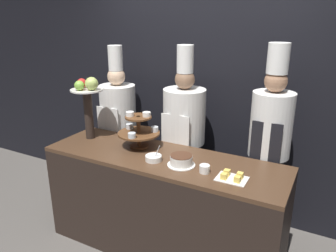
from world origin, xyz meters
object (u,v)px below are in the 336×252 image
(tiered_stand, at_px, (139,130))
(chef_center_left, at_px, (184,133))
(cup_white, at_px, (205,169))
(serving_bowl_near, at_px, (154,158))
(cake_square_tray, at_px, (232,177))
(fruit_pedestal, at_px, (88,97))
(chef_left, at_px, (119,123))
(chef_center_right, at_px, (269,142))
(cake_round, at_px, (181,160))

(tiered_stand, relative_size, chef_center_left, 0.21)
(cup_white, height_order, chef_center_left, chef_center_left)
(cup_white, distance_m, chef_center_left, 0.80)
(serving_bowl_near, bearing_deg, cup_white, -0.57)
(cake_square_tray, distance_m, chef_center_left, 0.95)
(serving_bowl_near, xyz_separation_m, chef_center_left, (-0.02, 0.63, 0.01))
(fruit_pedestal, xyz_separation_m, chef_left, (-0.00, 0.47, -0.40))
(cake_square_tray, xyz_separation_m, serving_bowl_near, (-0.68, 0.01, 0.01))
(tiered_stand, distance_m, cake_square_tray, 0.99)
(chef_left, bearing_deg, fruit_pedestal, -89.50)
(chef_center_left, bearing_deg, fruit_pedestal, -149.66)
(chef_left, height_order, chef_center_right, chef_center_right)
(cake_round, bearing_deg, chef_center_left, 113.53)
(tiered_stand, height_order, fruit_pedestal, fruit_pedestal)
(cake_square_tray, distance_m, serving_bowl_near, 0.68)
(tiered_stand, xyz_separation_m, chef_left, (-0.55, 0.43, -0.15))
(serving_bowl_near, bearing_deg, chef_center_right, 37.90)
(fruit_pedestal, xyz_separation_m, chef_center_left, (0.80, 0.47, -0.38))
(chef_left, height_order, chef_center_left, chef_center_left)
(cake_square_tray, distance_m, chef_left, 1.64)
(serving_bowl_near, bearing_deg, cake_round, 6.45)
(cake_square_tray, relative_size, chef_center_right, 0.12)
(serving_bowl_near, xyz_separation_m, chef_center_right, (0.81, 0.63, 0.08))
(serving_bowl_near, bearing_deg, chef_center_left, 91.76)
(chef_center_left, bearing_deg, serving_bowl_near, -88.24)
(cake_round, distance_m, chef_left, 1.23)
(cup_white, xyz_separation_m, serving_bowl_near, (-0.46, 0.00, -0.01))
(cake_square_tray, bearing_deg, chef_left, 156.84)
(cup_white, height_order, chef_left, chef_left)
(tiered_stand, distance_m, fruit_pedestal, 0.60)
(fruit_pedestal, height_order, chef_center_left, chef_center_left)
(tiered_stand, xyz_separation_m, cake_square_tray, (0.95, -0.21, -0.15))
(cup_white, xyz_separation_m, chef_center_left, (-0.48, 0.64, 0.01))
(serving_bowl_near, relative_size, chef_center_right, 0.08)
(fruit_pedestal, bearing_deg, cup_white, -7.60)
(fruit_pedestal, relative_size, cup_white, 7.59)
(chef_center_left, bearing_deg, cup_white, -53.07)
(fruit_pedestal, height_order, serving_bowl_near, fruit_pedestal)
(tiered_stand, bearing_deg, cake_square_tray, -12.40)
(chef_left, bearing_deg, tiered_stand, -38.23)
(fruit_pedestal, distance_m, cake_round, 1.14)
(cake_round, xyz_separation_m, cup_white, (0.22, -0.03, -0.01))
(fruit_pedestal, distance_m, chef_left, 0.62)
(cup_white, bearing_deg, cake_square_tray, -1.28)
(cake_square_tray, bearing_deg, fruit_pedestal, 173.32)
(cake_round, bearing_deg, cup_white, -8.49)
(cake_square_tray, distance_m, chef_center_right, 0.66)
(tiered_stand, bearing_deg, serving_bowl_near, -36.32)
(serving_bowl_near, height_order, chef_center_left, chef_center_left)
(tiered_stand, relative_size, fruit_pedestal, 0.62)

